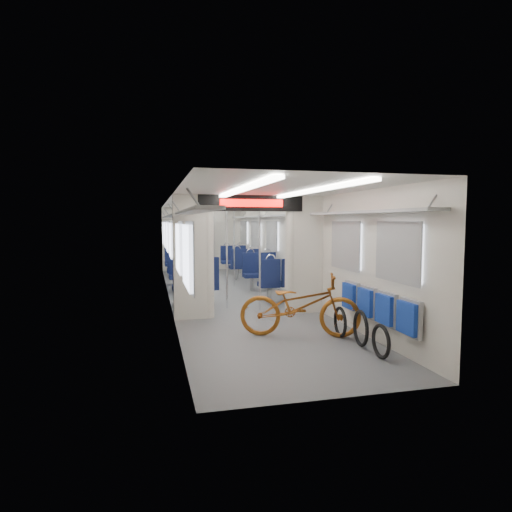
# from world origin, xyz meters

# --- Properties ---
(carriage) EXTENTS (12.00, 12.02, 2.31)m
(carriage) POSITION_xyz_m (0.00, -0.27, 1.50)
(carriage) COLOR #515456
(carriage) RESTS_ON ground
(bicycle) EXTENTS (2.00, 1.24, 0.99)m
(bicycle) POSITION_xyz_m (0.42, -3.66, 0.50)
(bicycle) COLOR #914D15
(bicycle) RESTS_ON ground
(flip_bench) EXTENTS (0.12, 2.08, 0.49)m
(flip_bench) POSITION_xyz_m (1.35, -4.34, 0.58)
(flip_bench) COLOR gray
(flip_bench) RESTS_ON carriage
(bike_hoop_a) EXTENTS (0.07, 0.47, 0.47)m
(bike_hoop_a) POSITION_xyz_m (1.09, -4.96, 0.21)
(bike_hoop_a) COLOR black
(bike_hoop_a) RESTS_ON ground
(bike_hoop_b) EXTENTS (0.11, 0.54, 0.54)m
(bike_hoop_b) POSITION_xyz_m (1.09, -4.39, 0.24)
(bike_hoop_b) COLOR black
(bike_hoop_b) RESTS_ON ground
(bike_hoop_c) EXTENTS (0.08, 0.48, 0.48)m
(bike_hoop_c) POSITION_xyz_m (1.02, -3.85, 0.22)
(bike_hoop_c) COLOR black
(bike_hoop_c) RESTS_ON ground
(seat_bay_near_left) EXTENTS (0.96, 2.33, 1.18)m
(seat_bay_near_left) POSITION_xyz_m (-0.93, 0.14, 0.58)
(seat_bay_near_left) COLOR #0D153B
(seat_bay_near_left) RESTS_ON ground
(seat_bay_near_right) EXTENTS (0.91, 2.05, 1.09)m
(seat_bay_near_right) POSITION_xyz_m (0.93, 0.02, 0.54)
(seat_bay_near_right) COLOR #0D153B
(seat_bay_near_right) RESTS_ON ground
(seat_bay_far_left) EXTENTS (0.96, 2.31, 1.17)m
(seat_bay_far_left) POSITION_xyz_m (-0.93, 3.35, 0.57)
(seat_bay_far_left) COLOR #0D153B
(seat_bay_far_left) RESTS_ON ground
(seat_bay_far_right) EXTENTS (0.89, 1.98, 1.07)m
(seat_bay_far_right) POSITION_xyz_m (0.94, 3.74, 0.53)
(seat_bay_far_right) COLOR #0D153B
(seat_bay_far_right) RESTS_ON ground
(stanchion_near_left) EXTENTS (0.04, 0.04, 2.30)m
(stanchion_near_left) POSITION_xyz_m (-0.32, -1.24, 1.15)
(stanchion_near_left) COLOR silver
(stanchion_near_left) RESTS_ON ground
(stanchion_near_right) EXTENTS (0.04, 0.04, 2.30)m
(stanchion_near_right) POSITION_xyz_m (0.30, -1.55, 1.15)
(stanchion_near_right) COLOR silver
(stanchion_near_right) RESTS_ON ground
(stanchion_far_left) EXTENTS (0.04, 0.04, 2.30)m
(stanchion_far_left) POSITION_xyz_m (-0.24, 1.92, 1.15)
(stanchion_far_left) COLOR silver
(stanchion_far_left) RESTS_ON ground
(stanchion_far_right) EXTENTS (0.04, 0.04, 2.30)m
(stanchion_far_right) POSITION_xyz_m (0.41, 1.75, 1.15)
(stanchion_far_right) COLOR silver
(stanchion_far_right) RESTS_ON ground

